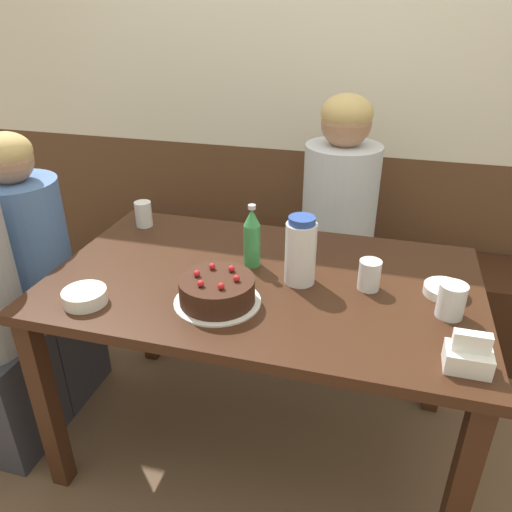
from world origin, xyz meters
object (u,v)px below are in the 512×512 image
at_px(glass_tumbler_short, 451,300).
at_px(napkin_holder, 468,356).
at_px(glass_water_tall, 144,214).
at_px(glass_shot_small, 369,275).
at_px(person_pale_blue_shirt, 37,285).
at_px(person_teal_shirt, 337,240).
at_px(bowl_rice_small, 85,297).
at_px(bench_seat, 303,287).
at_px(bowl_soup_white, 445,290).
at_px(water_pitcher, 301,251).
at_px(birthday_cake, 217,291).
at_px(soju_bottle, 252,237).

bearing_deg(glass_tumbler_short, napkin_holder, -83.63).
xyz_separation_m(glass_water_tall, glass_tumbler_short, (1.13, -0.35, 0.00)).
height_order(glass_shot_small, person_pale_blue_shirt, person_pale_blue_shirt).
height_order(person_teal_shirt, person_pale_blue_shirt, person_teal_shirt).
bearing_deg(glass_water_tall, bowl_rice_small, -81.03).
xyz_separation_m(bench_seat, glass_water_tall, (-0.56, -0.55, 0.57)).
relative_size(bowl_soup_white, glass_water_tall, 1.28).
distance_m(bench_seat, bowl_soup_white, 1.10).
height_order(bowl_rice_small, glass_tumbler_short, glass_tumbler_short).
bearing_deg(bench_seat, water_pitcher, -81.85).
relative_size(napkin_holder, glass_tumbler_short, 1.08).
relative_size(water_pitcher, person_pale_blue_shirt, 0.20).
distance_m(birthday_cake, soju_bottle, 0.26).
distance_m(bowl_soup_white, person_pale_blue_shirt, 1.53).
bearing_deg(person_pale_blue_shirt, bowl_soup_white, -0.29).
bearing_deg(bowl_soup_white, person_teal_shirt, 122.62).
xyz_separation_m(soju_bottle, person_teal_shirt, (0.22, 0.59, -0.25)).
bearing_deg(water_pitcher, glass_water_tall, 158.40).
xyz_separation_m(bench_seat, napkin_holder, (0.59, -1.13, 0.55)).
distance_m(birthday_cake, glass_water_tall, 0.65).
bearing_deg(glass_shot_small, birthday_cake, -154.74).
height_order(birthday_cake, glass_tumbler_short, same).
xyz_separation_m(water_pitcher, bowl_rice_small, (-0.59, -0.29, -0.09)).
height_order(birthday_cake, bowl_rice_small, birthday_cake).
bearing_deg(soju_bottle, glass_shot_small, -7.66).
height_order(glass_water_tall, glass_shot_small, glass_water_tall).
height_order(soju_bottle, napkin_holder, soju_bottle).
relative_size(birthday_cake, water_pitcher, 1.17).
height_order(napkin_holder, bowl_soup_white, napkin_holder).
bearing_deg(bowl_rice_small, glass_water_tall, 98.97).
relative_size(soju_bottle, napkin_holder, 1.99).
relative_size(napkin_holder, glass_water_tall, 1.10).
xyz_separation_m(birthday_cake, glass_tumbler_short, (0.66, 0.11, 0.01)).
distance_m(water_pitcher, soju_bottle, 0.19).
bearing_deg(bowl_rice_small, glass_tumbler_short, 11.76).
distance_m(bowl_soup_white, bowl_rice_small, 1.09).
bearing_deg(birthday_cake, glass_water_tall, 135.70).
bearing_deg(water_pitcher, birthday_cake, -138.52).
relative_size(birthday_cake, soju_bottle, 1.19).
xyz_separation_m(glass_water_tall, person_pale_blue_shirt, (-0.39, -0.22, -0.26)).
distance_m(bench_seat, napkin_holder, 1.39).
bearing_deg(water_pitcher, soju_bottle, 159.12).
distance_m(soju_bottle, person_teal_shirt, 0.68).
bearing_deg(napkin_holder, bench_seat, 117.73).
bearing_deg(glass_shot_small, bench_seat, 112.48).
xyz_separation_m(water_pitcher, glass_tumbler_short, (0.45, -0.08, -0.06)).
distance_m(water_pitcher, glass_tumbler_short, 0.46).
relative_size(soju_bottle, glass_shot_small, 2.27).
bearing_deg(glass_tumbler_short, bowl_rice_small, -168.24).
xyz_separation_m(bench_seat, glass_shot_small, (0.33, -0.81, 0.56)).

